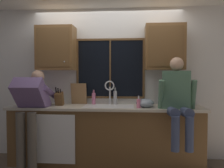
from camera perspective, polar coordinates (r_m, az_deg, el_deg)
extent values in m
cube|color=silver|center=(4.07, -1.04, 0.24)|extent=(5.40, 0.12, 2.55)
cube|color=black|center=(4.00, -0.43, 3.78)|extent=(1.10, 0.02, 0.95)
cube|color=brown|center=(4.03, -0.44, 10.80)|extent=(1.17, 0.02, 0.04)
cube|color=brown|center=(4.01, -0.44, -3.28)|extent=(1.17, 0.02, 0.04)
cube|color=brown|center=(4.08, -8.42, 3.72)|extent=(0.03, 0.02, 0.95)
cube|color=brown|center=(3.98, 7.75, 3.76)|extent=(0.03, 0.02, 0.95)
cube|color=brown|center=(3.99, -0.44, 3.78)|extent=(0.02, 0.02, 0.95)
cube|color=brown|center=(3.85, -1.56, -12.48)|extent=(3.00, 0.58, 0.88)
cube|color=beige|center=(3.74, -1.60, -5.74)|extent=(3.06, 0.62, 0.04)
cube|color=white|center=(3.70, -13.66, -12.91)|extent=(0.60, 0.02, 0.74)
cube|color=brown|center=(4.04, -13.43, 8.45)|extent=(0.62, 0.33, 0.72)
cube|color=brown|center=(3.88, -14.22, 8.70)|extent=(0.54, 0.01, 0.62)
sphere|color=#B2B2B7|center=(3.80, -11.56, 5.37)|extent=(0.02, 0.02, 0.02)
cube|color=brown|center=(3.89, 12.70, 8.71)|extent=(0.62, 0.33, 0.72)
cube|color=brown|center=(3.72, 13.07, 8.99)|extent=(0.54, 0.01, 0.62)
sphere|color=#B2B2B7|center=(3.72, 15.89, 5.39)|extent=(0.02, 0.02, 0.02)
cube|color=silver|center=(3.74, -0.82, -5.57)|extent=(0.80, 0.46, 0.02)
cube|color=beige|center=(3.78, -3.86, -7.03)|extent=(0.36, 0.42, 0.20)
cube|color=beige|center=(3.75, 2.25, -7.12)|extent=(0.36, 0.42, 0.20)
cube|color=silver|center=(3.76, -0.82, -7.08)|extent=(0.04, 0.42, 0.20)
cylinder|color=silver|center=(3.94, -0.52, -2.82)|extent=(0.03, 0.03, 0.30)
torus|color=silver|center=(3.87, -0.60, -0.40)|extent=(0.16, 0.02, 0.16)
cylinder|color=silver|center=(3.95, 0.64, -4.28)|extent=(0.03, 0.03, 0.09)
cylinder|color=#595147|center=(3.74, -21.36, -13.13)|extent=(0.13, 0.13, 0.88)
cylinder|color=#595147|center=(3.67, -18.90, -13.39)|extent=(0.13, 0.13, 0.88)
cube|color=slate|center=(3.76, -19.06, -2.81)|extent=(0.44, 0.55, 0.58)
sphere|color=tan|center=(3.98, -17.60, 1.76)|extent=(0.21, 0.21, 0.21)
cylinder|color=slate|center=(4.01, -20.92, -1.80)|extent=(0.09, 0.52, 0.26)
cylinder|color=slate|center=(3.84, -14.97, -1.90)|extent=(0.09, 0.52, 0.26)
cylinder|color=#384260|center=(3.39, 14.55, -6.66)|extent=(0.14, 0.43, 0.16)
cylinder|color=#384260|center=(3.43, 17.54, -6.60)|extent=(0.14, 0.43, 0.16)
cylinder|color=#384260|center=(3.23, 15.18, -11.65)|extent=(0.11, 0.11, 0.46)
cylinder|color=#384260|center=(3.27, 18.35, -11.53)|extent=(0.11, 0.11, 0.46)
cube|color=#4C7259|center=(3.59, 15.42, -1.35)|extent=(0.43, 0.28, 0.56)
sphere|color=tan|center=(3.59, 15.49, 4.72)|extent=(0.20, 0.20, 0.20)
cylinder|color=#4C7259|center=(3.51, 11.86, -2.71)|extent=(0.08, 0.20, 0.47)
cylinder|color=#4C7259|center=(3.60, 19.16, -2.67)|extent=(0.08, 0.20, 0.47)
cube|color=brown|center=(3.90, -12.72, -3.61)|extent=(0.12, 0.18, 0.25)
cylinder|color=black|center=(3.84, -13.50, -1.43)|extent=(0.02, 0.05, 0.09)
cylinder|color=black|center=(3.83, -12.99, -1.54)|extent=(0.02, 0.04, 0.08)
cylinder|color=black|center=(3.83, -12.48, -1.65)|extent=(0.02, 0.04, 0.06)
cube|color=#997047|center=(4.02, -8.09, -2.37)|extent=(0.26, 0.09, 0.36)
ellipsoid|color=#8C99A8|center=(3.66, 8.08, -4.64)|extent=(0.28, 0.28, 0.14)
cylinder|color=pink|center=(3.56, 6.49, -4.74)|extent=(0.06, 0.06, 0.14)
cylinder|color=silver|center=(3.55, 6.49, -3.32)|extent=(0.02, 0.02, 0.04)
cylinder|color=silver|center=(3.53, 6.51, -2.93)|extent=(0.01, 0.04, 0.01)
cylinder|color=#B7B7BC|center=(3.94, 0.76, -3.38)|extent=(0.06, 0.06, 0.23)
cylinder|color=#929296|center=(3.93, 0.76, -1.33)|extent=(0.03, 0.03, 0.06)
cylinder|color=black|center=(3.92, 0.76, -0.83)|extent=(0.03, 0.03, 0.01)
cylinder|color=pink|center=(3.95, -4.48, -3.59)|extent=(0.06, 0.06, 0.19)
cylinder|color=#AD5B7A|center=(3.94, -4.49, -1.83)|extent=(0.03, 0.03, 0.05)
cylinder|color=black|center=(3.94, -4.49, -1.40)|extent=(0.03, 0.03, 0.01)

